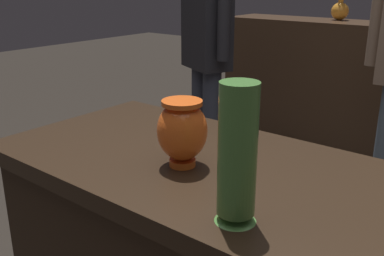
# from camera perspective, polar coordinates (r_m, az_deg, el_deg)

# --- Properties ---
(vase_centerpiece) EXTENTS (0.13, 0.13, 0.18)m
(vase_centerpiece) POSITION_cam_1_polar(r_m,az_deg,el_deg) (1.17, -1.26, -0.31)
(vase_centerpiece) COLOR #E55B1E
(vase_centerpiece) RESTS_ON display_plinth
(vase_tall_behind) EXTENTS (0.09, 0.09, 0.30)m
(vase_tall_behind) POSITION_cam_1_polar(r_m,az_deg,el_deg) (0.89, 5.80, -3.56)
(vase_tall_behind) COLOR #477A38
(vase_tall_behind) RESTS_ON display_plinth
(shelf_vase_left) EXTENTS (0.12, 0.12, 0.23)m
(shelf_vase_left) POSITION_cam_1_polar(r_m,az_deg,el_deg) (3.41, 18.36, 14.15)
(shelf_vase_left) COLOR orange
(shelf_vase_left) RESTS_ON back_display_shelf
(visitor_near_left) EXTENTS (0.43, 0.30, 1.56)m
(visitor_near_left) POSITION_cam_1_polar(r_m,az_deg,el_deg) (2.65, 1.86, 10.71)
(visitor_near_left) COLOR #333847
(visitor_near_left) RESTS_ON ground_plane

